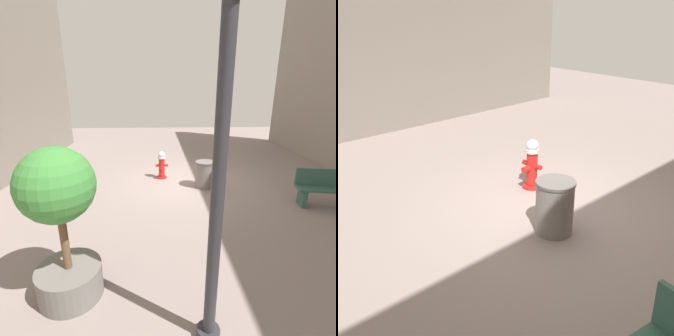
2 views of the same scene
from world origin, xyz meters
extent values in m
plane|color=gray|center=(0.00, 0.00, 0.00)|extent=(23.40, 23.40, 0.00)
cylinder|color=red|center=(0.74, -0.38, 0.03)|extent=(0.33, 0.33, 0.05)
cylinder|color=red|center=(0.74, -0.38, 0.37)|extent=(0.20, 0.20, 0.63)
cylinder|color=silver|center=(0.74, -0.38, 0.71)|extent=(0.25, 0.25, 0.06)
sphere|color=silver|center=(0.74, -0.38, 0.81)|extent=(0.23, 0.23, 0.23)
cylinder|color=red|center=(0.60, -0.39, 0.44)|extent=(0.13, 0.09, 0.09)
cylinder|color=red|center=(0.89, -0.37, 0.44)|extent=(0.13, 0.09, 0.09)
cylinder|color=red|center=(0.73, -0.22, 0.40)|extent=(0.12, 0.15, 0.12)
cylinder|color=slate|center=(-0.54, 0.49, 0.39)|extent=(0.55, 0.55, 0.77)
cylinder|color=#5B5551|center=(-0.54, 0.49, 0.79)|extent=(0.58, 0.58, 0.04)
camera|label=1|loc=(0.88, 7.49, 2.90)|focal=26.30mm
camera|label=2|loc=(-3.89, 4.53, 3.16)|focal=43.32mm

